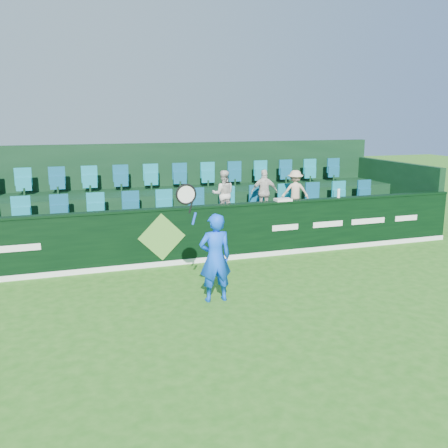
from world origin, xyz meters
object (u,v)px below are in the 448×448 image
object	(u,v)px
spectator_right	(295,192)
towel	(283,200)
spectator_middle	(264,192)
drinks_bottle	(339,193)
tennis_player	(215,257)
spectator_left	(223,194)

from	to	relation	value
spectator_right	towel	bearing A→B (deg)	68.25
spectator_middle	drinks_bottle	size ratio (longest dim) A/B	5.29
tennis_player	spectator_middle	xyz separation A→B (m)	(2.57, 3.68, 0.56)
drinks_bottle	spectator_left	bearing A→B (deg)	157.77
spectator_right	towel	xyz separation A→B (m)	(-0.89, -1.12, -0.00)
tennis_player	spectator_left	world-z (taller)	tennis_player
spectator_right	spectator_middle	bearing A→B (deg)	16.77
tennis_player	spectator_left	xyz separation A→B (m)	(1.41, 3.68, 0.56)
spectator_left	spectator_right	bearing A→B (deg)	-165.32
tennis_player	drinks_bottle	xyz separation A→B (m)	(4.15, 2.56, 0.61)
tennis_player	spectator_right	xyz separation A→B (m)	(3.48, 3.68, 0.53)
spectator_middle	spectator_right	xyz separation A→B (m)	(0.91, 0.00, -0.03)
spectator_middle	drinks_bottle	distance (m)	1.94
spectator_left	drinks_bottle	size ratio (longest dim) A/B	5.36
tennis_player	spectator_left	bearing A→B (deg)	69.04
spectator_right	towel	world-z (taller)	spectator_right
spectator_right	drinks_bottle	size ratio (longest dim) A/B	5.05
towel	spectator_middle	bearing A→B (deg)	90.90
spectator_right	drinks_bottle	distance (m)	1.31
tennis_player	drinks_bottle	bearing A→B (deg)	31.66
spectator_middle	towel	xyz separation A→B (m)	(0.02, -1.12, -0.03)
spectator_left	drinks_bottle	distance (m)	2.96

